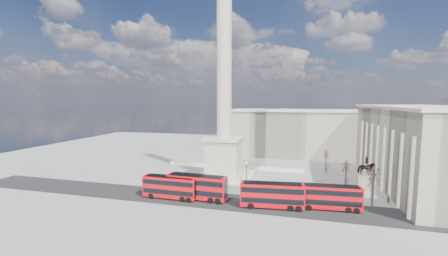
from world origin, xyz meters
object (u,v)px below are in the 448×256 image
Objects in this scene: victorian_lamp at (246,173)px; pedestrian_walking at (344,201)px; red_bus_b at (171,187)px; pedestrian_crossing at (290,194)px; equestrian_statue at (365,182)px; red_bus_a at (197,187)px; red_bus_c at (272,195)px; red_bus_d at (329,197)px; nelsons_column at (224,128)px; pedestrian_standing at (388,199)px.

victorian_lamp reaches higher than pedestrian_walking.
red_bus_b is 24.37m from pedestrian_crossing.
equestrian_statue is at bearing 18.00° from red_bus_b.
red_bus_a is at bearing 156.70° from pedestrian_walking.
red_bus_c reaches higher than red_bus_d.
equestrian_statue reaches higher than victorian_lamp.
nelsons_column is 31.09m from pedestrian_walking.
pedestrian_crossing is at bearing 144.67° from red_bus_d.
red_bus_c is at bearing 146.03° from pedestrian_crossing.
pedestrian_crossing is (9.78, -3.95, -2.65)m from victorian_lamp.
red_bus_b is 33.76m from pedestrian_walking.
red_bus_c is 10.28m from red_bus_d.
red_bus_d is at bearing -126.79° from pedestrian_crossing.
red_bus_c is 1.94× the size of victorian_lamp.
victorian_lamp reaches higher than pedestrian_crossing.
pedestrian_walking is at bearing -15.57° from victorian_lamp.
pedestrian_standing is at bearing -3.76° from victorian_lamp.
nelsons_column is 18.50m from red_bus_a.
pedestrian_crossing is at bearing -159.68° from equestrian_statue.
pedestrian_crossing is (-15.11, -5.60, -1.95)m from equestrian_statue.
red_bus_a reaches higher than pedestrian_walking.
pedestrian_crossing is at bearing 56.23° from red_bus_c.
red_bus_c reaches higher than pedestrian_walking.
equestrian_statue is (31.55, -4.38, -10.03)m from nelsons_column.
pedestrian_crossing is at bearing 15.71° from red_bus_b.
red_bus_c is 23.18m from pedestrian_standing.
pedestrian_standing is 0.83× the size of pedestrian_crossing.
nelsons_column reaches higher than pedestrian_standing.
pedestrian_standing is at bearing 13.97° from red_bus_a.
red_bus_c is at bearing 24.17° from pedestrian_standing.
equestrian_statue is 5.36× the size of pedestrian_standing.
pedestrian_walking is at bearing 37.56° from red_bus_d.
red_bus_d reaches higher than pedestrian_walking.
red_bus_d is 1.85× the size of victorian_lamp.
equestrian_statue is at bearing -42.36° from pedestrian_standing.
red_bus_b is 40.40m from equestrian_statue.
pedestrian_standing is at bearing 14.75° from red_bus_c.
red_bus_c is 7.64× the size of pedestrian_standing.
red_bus_b reaches higher than pedestrian_standing.
red_bus_c is at bearing -56.36° from victorian_lamp.
red_bus_c is at bearing -147.73° from equestrian_statue.
victorian_lamp reaches higher than red_bus_b.
red_bus_d is at bearing -168.99° from pedestrian_walking.
equestrian_statue is at bearing 3.78° from victorian_lamp.
red_bus_a is (-1.75, -15.26, -10.31)m from nelsons_column.
red_bus_c reaches higher than pedestrian_standing.
victorian_lamp is 24.96m from equestrian_statue.
red_bus_d is at bearing -31.17° from nelsons_column.
red_bus_c is 1.43× the size of equestrian_statue.
red_bus_b is at bearing 174.80° from red_bus_c.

